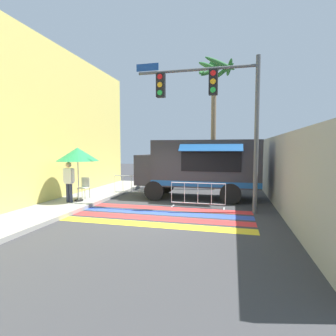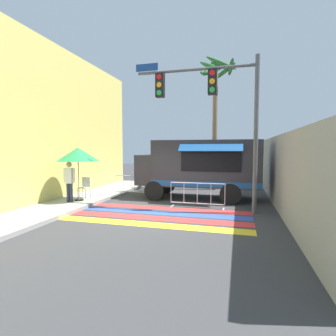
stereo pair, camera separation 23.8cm
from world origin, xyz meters
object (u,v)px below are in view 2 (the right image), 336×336
Objects in this scene: patio_umbrella at (78,155)px; palm_tree at (216,94)px; food_truck at (198,165)px; vendor_person at (69,179)px; traffic_signal_pole at (213,101)px; barricade_side at (132,186)px; barricade_front at (197,195)px; folding_chair at (85,185)px.

palm_tree reaches higher than patio_umbrella.
vendor_person is (-4.92, -2.95, -0.52)m from food_truck.
food_truck is 1.00× the size of traffic_signal_pole.
patio_umbrella reaches higher than vendor_person.
food_truck is 2.49× the size of patio_umbrella.
food_truck is at bearing 110.61° from traffic_signal_pole.
barricade_front is at bearing -28.30° from barricade_side.
vendor_person is at bearing -170.51° from barricade_front.
patio_umbrella reaches higher than barricade_side.
palm_tree reaches higher than food_truck.
palm_tree is at bearing 93.59° from traffic_signal_pole.
vendor_person is 5.33m from barricade_front.
barricade_front is (5.23, 0.87, -0.59)m from vendor_person.
barricade_side is at bearing 60.67° from patio_umbrella.
barricade_front is at bearing 15.53° from folding_chair.
folding_chair is at bearing -158.18° from food_truck.
food_truck is at bearing -101.05° from palm_tree.
folding_chair is 0.51× the size of barricade_side.
palm_tree is (5.28, 5.56, 3.33)m from patio_umbrella.
patio_umbrella is 1.04× the size of barricade_front.
traffic_signal_pole is 3.11× the size of barricade_side.
barricade_side is at bearing 66.91° from folding_chair.
folding_chair is 1.09m from vendor_person.
palm_tree is at bearing 46.46° from patio_umbrella.
folding_chair reaches higher than barricade_side.
palm_tree is (0.27, 5.03, 4.94)m from barricade_front.
palm_tree reaches higher than traffic_signal_pole.
palm_tree is at bearing 29.86° from vendor_person.
food_truck is 3.38× the size of vendor_person.
patio_umbrella is 1.25× the size of barricade_side.
traffic_signal_pole is 6.02m from barricade_side.
barricade_side is (-4.23, 2.30, -3.62)m from traffic_signal_pole.
vendor_person is 0.77× the size of barricade_front.
patio_umbrella reaches higher than barricade_front.
traffic_signal_pole reaches higher than vendor_person.
food_truck reaches higher than barricade_side.
folding_chair is 2.38m from barricade_side.
barricade_front is 0.30× the size of palm_tree.
patio_umbrella is at bearing -133.54° from palm_tree.
barricade_side is at bearing 151.44° from traffic_signal_pole.
patio_umbrella is (-5.62, -0.18, -2.00)m from traffic_signal_pole.
folding_chair is 8.70m from palm_tree.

